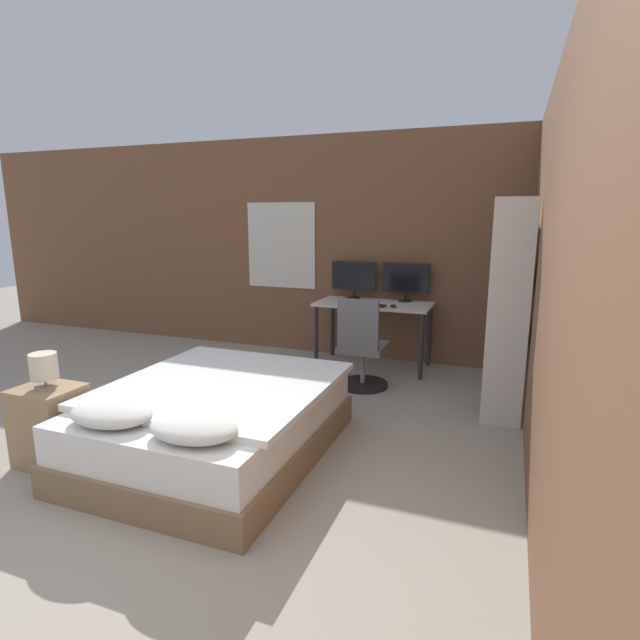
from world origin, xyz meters
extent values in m
plane|color=#9E9384|center=(0.00, 0.00, 0.00)|extent=(20.00, 20.00, 0.00)
cube|color=brown|center=(0.00, 4.26, 1.35)|extent=(12.00, 0.06, 2.70)
cube|color=silver|center=(-1.13, 4.22, 1.37)|extent=(0.94, 0.01, 1.08)
cube|color=#A3B2CC|center=(-1.13, 4.22, 1.37)|extent=(0.86, 0.01, 1.00)
cube|color=brown|center=(1.87, 1.50, 1.35)|extent=(0.06, 12.00, 2.70)
cube|color=#846647|center=(-0.30, 1.31, 0.11)|extent=(1.50, 1.90, 0.22)
cube|color=white|center=(-0.30, 1.31, 0.35)|extent=(1.44, 1.84, 0.26)
cube|color=white|center=(-0.30, 1.42, 0.50)|extent=(1.54, 1.60, 0.05)
ellipsoid|color=silver|center=(-0.61, 0.61, 0.54)|extent=(0.55, 0.38, 0.13)
ellipsoid|color=silver|center=(0.00, 0.61, 0.54)|extent=(0.55, 0.38, 0.13)
cube|color=#997551|center=(-1.33, 0.76, 0.28)|extent=(0.43, 0.37, 0.57)
cylinder|color=gray|center=(-1.33, 0.76, 0.58)|extent=(0.15, 0.15, 0.01)
cylinder|color=gray|center=(-1.33, 0.76, 0.61)|extent=(0.02, 0.02, 0.05)
cylinder|color=beige|center=(-1.33, 0.76, 0.72)|extent=(0.18, 0.18, 0.18)
cube|color=beige|center=(0.21, 3.86, 0.75)|extent=(1.31, 0.66, 0.03)
cylinder|color=#2D2D33|center=(-0.40, 3.58, 0.37)|extent=(0.05, 0.05, 0.73)
cylinder|color=#2D2D33|center=(0.81, 3.58, 0.37)|extent=(0.05, 0.05, 0.73)
cylinder|color=#2D2D33|center=(-0.40, 4.14, 0.37)|extent=(0.05, 0.05, 0.73)
cylinder|color=#2D2D33|center=(0.81, 4.14, 0.37)|extent=(0.05, 0.05, 0.73)
cylinder|color=black|center=(-0.11, 4.09, 0.77)|extent=(0.16, 0.16, 0.01)
cylinder|color=black|center=(-0.11, 4.09, 0.82)|extent=(0.03, 0.03, 0.09)
cube|color=black|center=(-0.11, 4.09, 1.03)|extent=(0.55, 0.03, 0.34)
cube|color=black|center=(-0.11, 4.07, 1.03)|extent=(0.52, 0.00, 0.31)
cylinder|color=black|center=(0.52, 4.09, 0.77)|extent=(0.16, 0.16, 0.01)
cylinder|color=black|center=(0.52, 4.09, 0.82)|extent=(0.03, 0.03, 0.09)
cube|color=black|center=(0.52, 4.09, 1.03)|extent=(0.55, 0.03, 0.34)
cube|color=black|center=(0.52, 4.07, 1.03)|extent=(0.52, 0.00, 0.31)
cube|color=black|center=(0.21, 3.63, 0.77)|extent=(0.37, 0.13, 0.02)
ellipsoid|color=black|center=(0.48, 3.63, 0.78)|extent=(0.07, 0.05, 0.04)
cylinder|color=black|center=(0.29, 3.14, 0.02)|extent=(0.52, 0.52, 0.04)
cylinder|color=gray|center=(0.29, 3.14, 0.21)|extent=(0.05, 0.05, 0.34)
cube|color=slate|center=(0.29, 3.14, 0.42)|extent=(0.46, 0.46, 0.07)
cube|color=slate|center=(0.29, 2.94, 0.70)|extent=(0.41, 0.05, 0.50)
cube|color=beige|center=(1.66, 2.59, 0.95)|extent=(0.33, 0.02, 1.89)
cube|color=beige|center=(1.66, 3.44, 0.95)|extent=(0.33, 0.02, 1.89)
cube|color=beige|center=(1.66, 3.02, 0.66)|extent=(0.33, 0.83, 0.02)
cube|color=beige|center=(1.66, 3.02, 1.17)|extent=(0.33, 0.83, 0.02)
cube|color=beige|center=(1.66, 3.02, 1.66)|extent=(0.33, 0.83, 0.02)
cube|color=#B2332D|center=(1.66, 2.63, 0.79)|extent=(0.27, 0.03, 0.23)
cube|color=#2D4784|center=(1.66, 2.67, 0.81)|extent=(0.27, 0.03, 0.27)
cube|color=#7A387F|center=(1.66, 2.71, 0.80)|extent=(0.27, 0.03, 0.26)
cube|color=#28282D|center=(1.66, 2.75, 0.77)|extent=(0.27, 0.04, 0.19)
cube|color=gold|center=(1.66, 2.81, 0.77)|extent=(0.27, 0.04, 0.20)
cube|color=#B2332D|center=(1.66, 2.84, 0.80)|extent=(0.27, 0.03, 0.25)
cube|color=#337042|center=(1.66, 2.62, 1.31)|extent=(0.27, 0.03, 0.26)
cube|color=teal|center=(1.66, 2.66, 1.29)|extent=(0.27, 0.02, 0.22)
cube|color=teal|center=(1.66, 2.70, 1.31)|extent=(0.27, 0.03, 0.25)
cube|color=#337042|center=(1.66, 2.73, 1.30)|extent=(0.27, 0.02, 0.24)
cube|color=#BCB29E|center=(1.66, 2.76, 1.31)|extent=(0.27, 0.03, 0.25)
cube|color=#28282D|center=(1.66, 2.80, 1.31)|extent=(0.27, 0.03, 0.26)
cube|color=#B2332D|center=(1.66, 2.84, 1.27)|extent=(0.27, 0.03, 0.18)
cube|color=#337042|center=(1.66, 2.87, 1.32)|extent=(0.27, 0.03, 0.27)
camera|label=1|loc=(1.64, -1.65, 1.75)|focal=28.00mm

